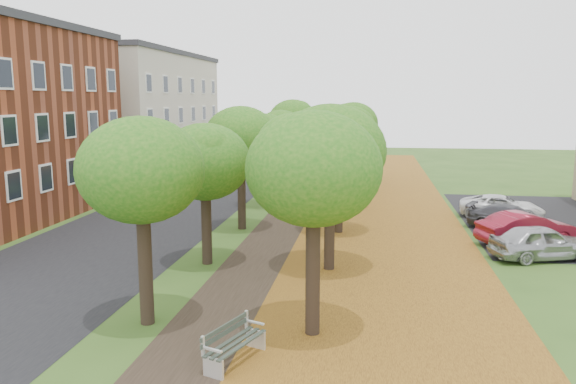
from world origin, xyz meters
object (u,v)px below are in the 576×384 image
(bench, at_px, (233,343))
(car_white, at_px, (502,207))
(car_red, at_px, (527,229))
(car_grey, at_px, (512,218))
(car_silver, at_px, (542,242))

(bench, height_order, car_white, car_white)
(car_white, bearing_deg, car_red, -169.52)
(bench, xyz_separation_m, car_red, (10.15, 12.83, 0.23))
(car_grey, bearing_deg, car_silver, -156.07)
(car_red, bearing_deg, car_grey, -22.05)
(bench, relative_size, car_white, 0.47)
(car_red, relative_size, car_white, 1.00)
(car_red, bearing_deg, bench, 119.61)
(bench, distance_m, car_silver, 14.64)
(car_silver, distance_m, car_white, 8.11)
(car_white, bearing_deg, bench, 163.25)
(car_red, distance_m, car_grey, 2.85)
(car_silver, height_order, car_white, car_silver)
(bench, height_order, car_silver, car_silver)
(car_silver, bearing_deg, car_grey, -17.45)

